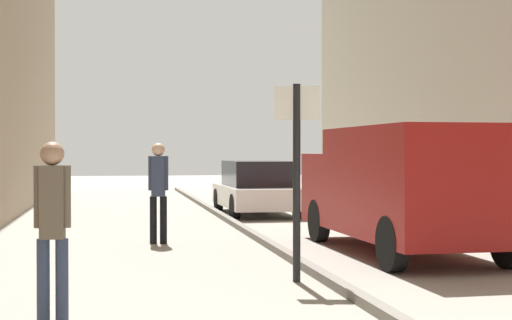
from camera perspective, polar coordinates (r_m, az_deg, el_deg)
ground_plane at (r=14.19m, az=-5.78°, el=-6.30°), size 80.00×80.00×0.00m
kerb_strip at (r=14.40m, az=0.53°, el=-5.95°), size 0.16×40.00×0.12m
pedestrian_main_foreground at (r=14.41m, az=-7.22°, el=-1.89°), size 0.37×0.24×1.87m
pedestrian_mid_block at (r=7.92m, az=-14.80°, el=-4.23°), size 0.36×0.24×1.81m
delivery_van at (r=13.15m, az=10.77°, el=-1.83°), size 2.11×5.36×2.11m
parked_car at (r=20.96m, az=-0.00°, el=-2.09°), size 1.88×4.22×1.45m
street_sign_post at (r=10.13m, az=3.02°, el=-0.32°), size 0.59×0.16×2.60m
cafe_chair_near_window at (r=18.94m, az=-15.04°, el=-2.91°), size 0.58×0.58×0.94m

